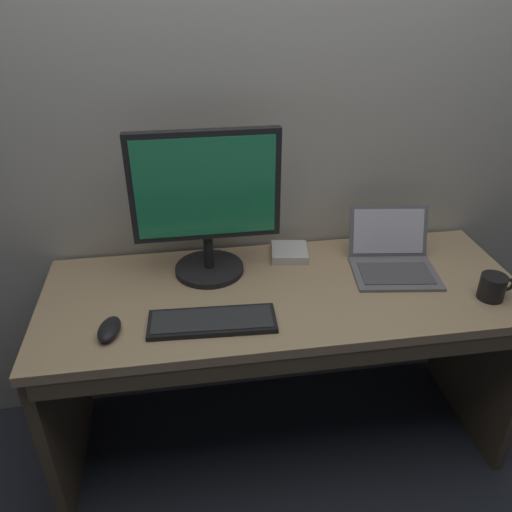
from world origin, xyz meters
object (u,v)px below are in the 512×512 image
at_px(laptop_space_gray, 392,257).
at_px(external_drive_box, 289,252).
at_px(computer_mouse, 109,329).
at_px(external_monitor, 206,201).
at_px(wired_keyboard, 212,321).
at_px(coffee_mug, 493,287).

xyz_separation_m(laptop_space_gray, external_drive_box, (-0.36, 0.14, -0.02)).
xyz_separation_m(computer_mouse, external_drive_box, (0.64, 0.38, -0.00)).
height_order(laptop_space_gray, external_monitor, external_monitor).
bearing_deg(external_monitor, wired_keyboard, -92.80).
bearing_deg(computer_mouse, laptop_space_gray, 24.41).
relative_size(laptop_space_gray, coffee_mug, 2.72).
height_order(wired_keyboard, external_drive_box, external_drive_box).
height_order(wired_keyboard, coffee_mug, coffee_mug).
height_order(computer_mouse, external_drive_box, computer_mouse).
bearing_deg(external_monitor, coffee_mug, -17.99).
relative_size(computer_mouse, coffee_mug, 0.99).
height_order(laptop_space_gray, external_drive_box, laptop_space_gray).
bearing_deg(laptop_space_gray, computer_mouse, -166.26).
bearing_deg(external_monitor, computer_mouse, -137.29).
xyz_separation_m(computer_mouse, coffee_mug, (1.26, 0.00, 0.02)).
distance_m(external_drive_box, coffee_mug, 0.72).
bearing_deg(laptop_space_gray, external_monitor, 175.00).
distance_m(wired_keyboard, external_drive_box, 0.50).
bearing_deg(external_drive_box, computer_mouse, -149.19).
bearing_deg(wired_keyboard, external_drive_box, 49.20).
distance_m(wired_keyboard, computer_mouse, 0.31).
relative_size(external_monitor, coffee_mug, 4.29).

